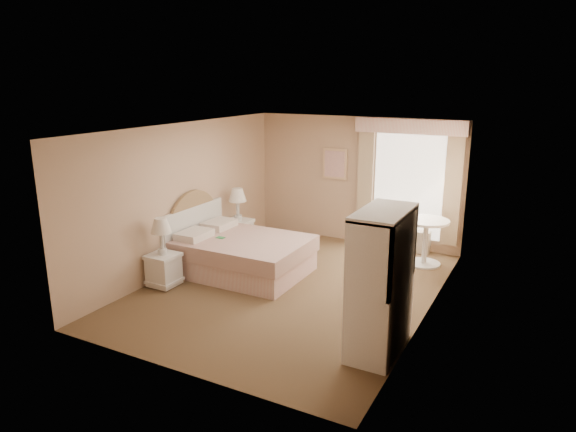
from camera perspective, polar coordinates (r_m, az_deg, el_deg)
The scene contains 9 objects.
room at distance 7.81m, azimuth 0.53°, elevation 0.56°, with size 4.21×5.51×2.51m.
window at distance 9.86m, azimuth 13.14°, elevation 3.76°, with size 2.05×0.22×2.51m.
framed_art at distance 10.35m, azimuth 5.23°, elevation 5.79°, with size 0.52×0.04×0.62m.
bed at distance 8.77m, azimuth -5.50°, elevation -4.07°, with size 2.10×1.61×1.43m.
nightstand_near at distance 8.36m, azimuth -13.71°, elevation -4.89°, with size 0.46×0.46×1.10m.
nightstand_far at distance 9.98m, azimuth -5.55°, elevation -1.10°, with size 0.48×0.48×1.16m.
round_table at distance 9.32m, azimuth 15.05°, elevation -2.02°, with size 0.78×0.78×0.83m.
cafe_chair at distance 9.76m, azimuth 11.27°, elevation -1.30°, with size 0.47×0.47×0.87m.
armoire at distance 6.25m, azimuth 10.27°, elevation -8.53°, with size 0.53×1.06×1.76m.
Camera 1 is at (3.46, -6.73, 3.21)m, focal length 32.00 mm.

